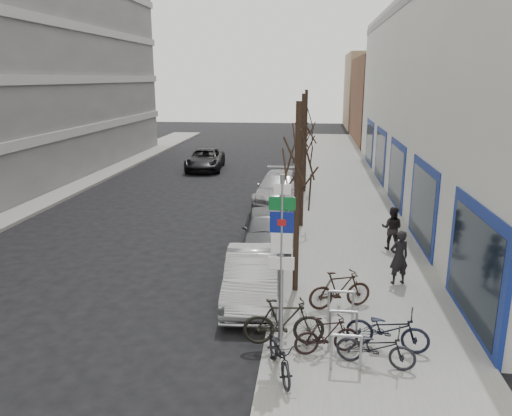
% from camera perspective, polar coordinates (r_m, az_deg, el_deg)
% --- Properties ---
extents(ground, '(120.00, 120.00, 0.00)m').
position_cam_1_polar(ground, '(12.01, -9.20, -16.03)').
color(ground, black).
rests_on(ground, ground).
extents(sidewalk_east, '(5.00, 70.00, 0.15)m').
position_cam_1_polar(sidewalk_east, '(20.86, 10.38, -2.35)').
color(sidewalk_east, slate).
rests_on(sidewalk_east, ground).
extents(brick_building_far, '(12.00, 14.00, 8.00)m').
position_cam_1_polar(brick_building_far, '(50.95, 18.20, 11.61)').
color(brick_building_far, brown).
rests_on(brick_building_far, ground).
extents(tan_building_far, '(13.00, 12.00, 9.00)m').
position_cam_1_polar(tan_building_far, '(65.78, 16.09, 12.74)').
color(tan_building_far, '#937A5B').
rests_on(tan_building_far, ground).
extents(highway_sign_pole, '(0.55, 0.10, 4.20)m').
position_cam_1_polar(highway_sign_pole, '(10.56, 2.92, -5.49)').
color(highway_sign_pole, gray).
rests_on(highway_sign_pole, ground).
extents(bike_rack, '(0.66, 2.26, 0.83)m').
position_cam_1_polar(bike_rack, '(11.86, 9.94, -12.84)').
color(bike_rack, gray).
rests_on(bike_rack, sidewalk_east).
extents(tree_near, '(1.80, 1.80, 5.50)m').
position_cam_1_polar(tree_near, '(13.56, 4.82, 6.18)').
color(tree_near, black).
rests_on(tree_near, ground).
extents(tree_mid, '(1.80, 1.80, 5.50)m').
position_cam_1_polar(tree_mid, '(20.01, 5.42, 8.90)').
color(tree_mid, black).
rests_on(tree_mid, ground).
extents(tree_far, '(1.80, 1.80, 5.50)m').
position_cam_1_polar(tree_far, '(26.49, 5.73, 10.30)').
color(tree_far, black).
rests_on(tree_far, ground).
extents(meter_front, '(0.10, 0.08, 1.27)m').
position_cam_1_polar(meter_front, '(13.94, 2.60, -7.15)').
color(meter_front, gray).
rests_on(meter_front, sidewalk_east).
extents(meter_mid, '(0.10, 0.08, 1.27)m').
position_cam_1_polar(meter_mid, '(19.14, 3.74, -1.05)').
color(meter_mid, gray).
rests_on(meter_mid, sidewalk_east).
extents(meter_back, '(0.10, 0.08, 1.27)m').
position_cam_1_polar(meter_back, '(24.48, 4.39, 2.42)').
color(meter_back, gray).
rests_on(meter_back, sidewalk_east).
extents(bike_near_left, '(1.00, 1.76, 1.03)m').
position_cam_1_polar(bike_near_left, '(10.64, 2.76, -16.03)').
color(bike_near_left, black).
rests_on(bike_near_left, sidewalk_east).
extents(bike_near_right, '(1.56, 0.85, 0.91)m').
position_cam_1_polar(bike_near_right, '(11.45, 8.09, -14.14)').
color(bike_near_right, black).
rests_on(bike_near_right, sidewalk_east).
extents(bike_mid_curb, '(1.93, 0.95, 1.13)m').
position_cam_1_polar(bike_mid_curb, '(11.84, 14.81, -12.88)').
color(bike_mid_curb, black).
rests_on(bike_mid_curb, sidewalk_east).
extents(bike_mid_inner, '(1.94, 0.76, 1.15)m').
position_cam_1_polar(bike_mid_inner, '(11.64, 3.19, -12.82)').
color(bike_mid_inner, black).
rests_on(bike_mid_inner, sidewalk_east).
extents(bike_far_curb, '(1.74, 0.85, 1.02)m').
position_cam_1_polar(bike_far_curb, '(11.18, 13.56, -14.86)').
color(bike_far_curb, black).
rests_on(bike_far_curb, sidewalk_east).
extents(bike_far_inner, '(1.82, 1.09, 1.06)m').
position_cam_1_polar(bike_far_inner, '(13.53, 9.57, -9.14)').
color(bike_far_inner, black).
rests_on(bike_far_inner, sidewalk_east).
extents(parked_car_front, '(1.76, 4.28, 1.38)m').
position_cam_1_polar(parked_car_front, '(14.12, -0.46, -7.83)').
color(parked_car_front, '#A7A7AC').
rests_on(parked_car_front, ground).
extents(parked_car_mid, '(2.07, 4.40, 1.45)m').
position_cam_1_polar(parked_car_mid, '(18.22, 1.21, -2.46)').
color(parked_car_mid, '#515256').
rests_on(parked_car_mid, ground).
extents(parked_car_back, '(2.41, 5.41, 1.54)m').
position_cam_1_polar(parked_car_back, '(24.76, 2.67, 2.25)').
color(parked_car_back, '#959499').
rests_on(parked_car_back, ground).
extents(lane_car, '(2.75, 5.24, 1.40)m').
position_cam_1_polar(lane_car, '(34.28, -5.83, 5.56)').
color(lane_car, black).
rests_on(lane_car, ground).
extents(pedestrian_near, '(0.70, 0.57, 1.65)m').
position_cam_1_polar(pedestrian_near, '(15.33, 16.02, -5.43)').
color(pedestrian_near, black).
rests_on(pedestrian_near, sidewalk_east).
extents(pedestrian_far, '(0.67, 0.54, 1.57)m').
position_cam_1_polar(pedestrian_far, '(18.33, 15.27, -2.20)').
color(pedestrian_far, black).
rests_on(pedestrian_far, sidewalk_east).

